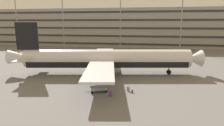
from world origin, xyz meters
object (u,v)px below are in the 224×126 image
Objects in this scene: suitcase_black at (128,89)px; backpack_orange at (132,91)px; suitcase_purple at (111,93)px; airliner at (105,59)px; baggage_cart at (99,89)px.

suitcase_black reaches higher than backpack_orange.
suitcase_black is 0.80m from backpack_orange.
airliner is at bearing 105.10° from suitcase_purple.
suitcase_purple is at bearing -33.77° from baggage_cart.
backpack_orange is (0.61, -0.49, -0.17)m from suitcase_black.
airliner is 11.43× the size of baggage_cart.
baggage_cart is at bearing -167.00° from suitcase_black.
suitcase_purple reaches higher than suitcase_black.
suitcase_black is at bearing -59.35° from airliner.
suitcase_purple is 3.47m from backpack_orange.
suitcase_purple is 0.29× the size of baggage_cart.
suitcase_black is 1.83× the size of backpack_orange.
suitcase_black is at bearing 141.30° from backpack_orange.
baggage_cart reaches higher than backpack_orange.
backpack_orange is at bearing 33.01° from suitcase_purple.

